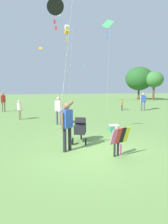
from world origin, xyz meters
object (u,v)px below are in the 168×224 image
Objects in this scene: kite_green_novelty at (108,27)px; person_back_turned at (59,108)px; kite_adult_black at (55,8)px; cooler_box at (114,128)px; person_kid_running at (19,108)px; kite_orange_delta at (67,30)px; person_sitting_far at (3,100)px; child_with_butterfly_kite at (118,138)px; person_red_shirt at (122,104)px; person_couple_left at (143,100)px; stroller at (80,128)px; person_adult_flyer at (67,122)px.

kite_green_novelty reaches higher than person_back_turned.
cooler_box is (2.95, 1.07, -5.09)m from kite_adult_black.
kite_orange_delta is at bearing 15.15° from person_kid_running.
person_sitting_far is (-5.42, 3.96, -5.42)m from kite_orange_delta.
person_kid_running reaches higher than child_with_butterfly_kite.
kite_green_novelty reaches higher than person_red_shirt.
kite_orange_delta is at bearing -167.14° from person_couple_left.
kite_green_novelty is at bearing 3.59° from person_kid_running.
person_red_shirt is at bearing -8.32° from person_sitting_far.
kite_adult_black reaches higher than cooler_box.
kite_orange_delta is at bearing 72.84° from person_back_turned.
person_sitting_far is at bearing 125.27° from cooler_box.
stroller is 2.54m from cooler_box.
person_sitting_far is 12.03m from cooler_box.
kite_green_novelty reaches higher than child_with_butterfly_kite.
child_with_butterfly_kite is 13.16m from person_couple_left.
stroller is at bearing -94.41° from kite_orange_delta.
person_kid_running is (-6.57, -0.41, -5.94)m from kite_green_novelty.
person_adult_flyer is 1.60× the size of person_red_shirt.
person_adult_flyer is 1.31× the size of person_kid_running.
kite_green_novelty is 4.38× the size of person_back_turned.
kite_green_novelty is 6.65× the size of person_red_shirt.
person_red_shirt is 9.19m from cooler_box.
person_adult_flyer is (-1.50, 0.93, 0.41)m from child_with_butterfly_kite.
stroller is 2.49× the size of cooler_box.
child_with_butterfly_kite is 0.89× the size of person_red_shirt.
person_kid_running is at bearing -160.36° from person_red_shirt.
stroller is at bearing -66.54° from person_sitting_far.
person_adult_flyer is at bearing -71.07° from person_sitting_far.
kite_green_novelty reaches higher than person_couple_left.
cooler_box is (-6.12, -7.58, -0.84)m from person_couple_left.
kite_adult_black is 5.98m from cooler_box.
child_with_butterfly_kite is at bearing -107.92° from kite_green_novelty.
person_back_turned is at bearing 136.20° from cooler_box.
person_red_shirt is at bearing 62.89° from cooler_box.
person_back_turned is (-0.49, 3.86, 0.39)m from stroller.
cooler_box is at bearing -128.90° from person_couple_left.
stroller is (0.69, 0.98, -0.42)m from person_adult_flyer.
person_couple_left reaches higher than person_red_shirt.
person_red_shirt is at bearing 162.92° from person_couple_left.
stroller is 9.78m from kite_green_novelty.
person_adult_flyer is 3.74m from cooler_box.
person_kid_running is at bearing 135.50° from person_back_turned.
stroller is at bearing 55.03° from person_adult_flyer.
kite_green_novelty is 8.58m from cooler_box.
kite_adult_black is 13.23m from person_couple_left.
person_couple_left reaches higher than person_back_turned.
kite_green_novelty reaches higher than person_kid_running.
cooler_box is at bearing 41.01° from person_adult_flyer.
stroller is 1.00× the size of person_red_shirt.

